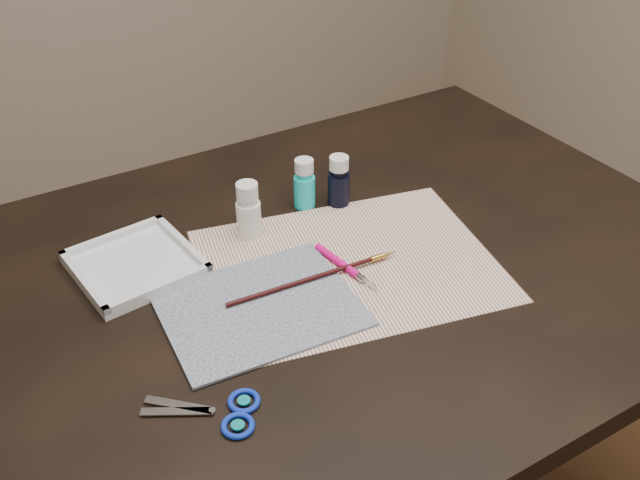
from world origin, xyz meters
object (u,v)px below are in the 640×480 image
scissors (200,414)px  palette_tray (135,264)px  paint_bottle_navy (339,181)px  paint_bottle_white (248,210)px  paint_bottle_cyan (304,183)px  paper (349,265)px  canvas (259,307)px

scissors → palette_tray: 0.33m
paint_bottle_navy → palette_tray: paint_bottle_navy is taller
palette_tray → scissors: bearing=-95.5°
paint_bottle_white → scissors: (-0.23, -0.32, -0.05)m
paint_bottle_cyan → paper: bearing=-98.4°
paper → paint_bottle_white: (-0.10, 0.16, 0.05)m
paint_bottle_white → paint_bottle_navy: 0.18m
paper → paint_bottle_cyan: bearing=81.6°
paint_bottle_white → paint_bottle_navy: (0.18, 0.01, -0.00)m
paint_bottle_navy → palette_tray: bearing=-180.0°
paper → scissors: (-0.32, -0.16, 0.00)m
paint_bottle_white → canvas: bearing=-112.2°
canvas → paint_bottle_cyan: size_ratio=3.00×
palette_tray → canvas: bearing=-56.7°
canvas → paint_bottle_cyan: (0.20, 0.21, 0.04)m
canvas → scissors: bearing=-137.3°
paint_bottle_navy → palette_tray: (-0.38, -0.00, -0.04)m
canvas → palette_tray: palette_tray is taller
canvas → scissors: 0.21m
palette_tray → paint_bottle_cyan: bearing=4.6°
paint_bottle_white → palette_tray: 0.20m
canvas → palette_tray: (-0.12, 0.19, 0.01)m
paper → paint_bottle_navy: bearing=63.1°
paint_bottle_cyan → palette_tray: paint_bottle_cyan is taller
canvas → paint_bottle_white: 0.20m
canvas → paint_bottle_white: paint_bottle_white is taller
paint_bottle_white → scissors: paint_bottle_white is taller
paper → paint_bottle_navy: paint_bottle_navy is taller
paint_bottle_white → paint_bottle_navy: paint_bottle_white is taller
paper → palette_tray: palette_tray is taller
paint_bottle_white → scissors: bearing=-125.3°
paint_bottle_cyan → paint_bottle_white: bearing=-164.9°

